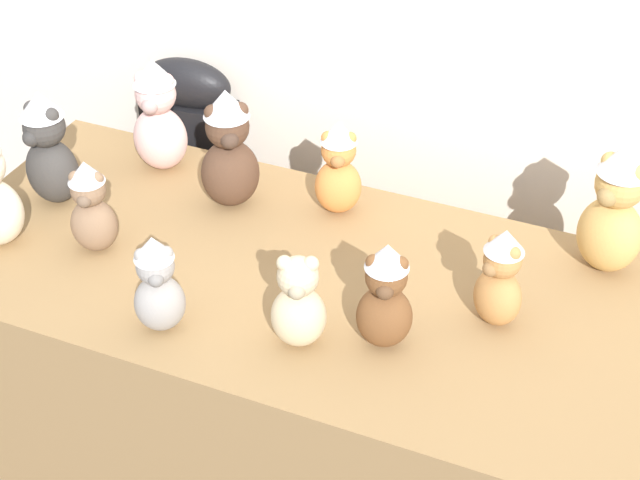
% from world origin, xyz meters
% --- Properties ---
extents(display_table, '(1.97, 0.84, 0.76)m').
position_xyz_m(display_table, '(0.00, 0.25, 0.38)').
color(display_table, olive).
rests_on(display_table, ground_plane).
extents(instrument_case, '(0.29, 0.14, 0.96)m').
position_xyz_m(instrument_case, '(-0.66, 0.80, 0.48)').
color(instrument_case, black).
rests_on(instrument_case, ground_plane).
extents(teddy_bear_honey, '(0.20, 0.19, 0.35)m').
position_xyz_m(teddy_bear_honey, '(0.62, 0.56, 0.93)').
color(teddy_bear_honey, tan).
rests_on(teddy_bear_honey, display_table).
extents(teddy_bear_ginger, '(0.15, 0.14, 0.27)m').
position_xyz_m(teddy_bear_ginger, '(-0.07, 0.54, 0.89)').
color(teddy_bear_ginger, '#D17F3D').
rests_on(teddy_bear_ginger, display_table).
extents(teddy_bear_caramel, '(0.15, 0.14, 0.26)m').
position_xyz_m(teddy_bear_caramel, '(0.43, 0.27, 0.88)').
color(teddy_bear_caramel, '#B27A42').
rests_on(teddy_bear_caramel, display_table).
extents(teddy_bear_ash, '(0.15, 0.14, 0.25)m').
position_xyz_m(teddy_bear_ash, '(-0.26, -0.04, 0.88)').
color(teddy_bear_ash, gray).
rests_on(teddy_bear_ash, display_table).
extents(teddy_bear_sand, '(0.15, 0.14, 0.24)m').
position_xyz_m(teddy_bear_sand, '(0.04, 0.03, 0.87)').
color(teddy_bear_sand, '#CCB78E').
rests_on(teddy_bear_sand, display_table).
extents(teddy_bear_mocha, '(0.14, 0.13, 0.26)m').
position_xyz_m(teddy_bear_mocha, '(-0.56, 0.15, 0.88)').
color(teddy_bear_mocha, '#7F6047').
rests_on(teddy_bear_mocha, display_table).
extents(teddy_bear_cocoa, '(0.20, 0.19, 0.34)m').
position_xyz_m(teddy_bear_cocoa, '(-0.34, 0.46, 0.92)').
color(teddy_bear_cocoa, '#4C3323').
rests_on(teddy_bear_cocoa, display_table).
extents(teddy_bear_blush, '(0.17, 0.15, 0.33)m').
position_xyz_m(teddy_bear_blush, '(-0.60, 0.54, 0.92)').
color(teddy_bear_blush, beige).
rests_on(teddy_bear_blush, display_table).
extents(teddy_bear_chestnut, '(0.15, 0.14, 0.28)m').
position_xyz_m(teddy_bear_chestnut, '(0.22, 0.10, 0.89)').
color(teddy_bear_chestnut, brown).
rests_on(teddy_bear_chestnut, display_table).
extents(teddy_bear_charcoal, '(0.17, 0.15, 0.33)m').
position_xyz_m(teddy_bear_charcoal, '(-0.78, 0.29, 0.91)').
color(teddy_bear_charcoal, '#383533').
rests_on(teddy_bear_charcoal, display_table).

